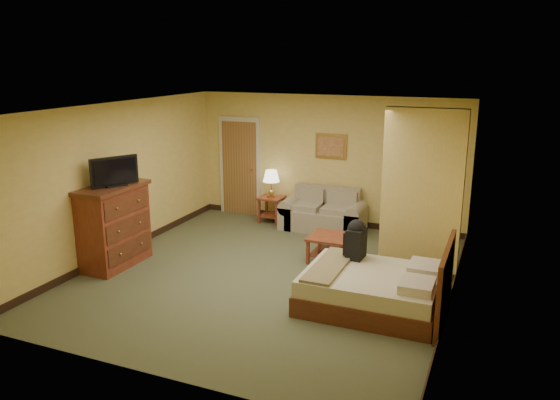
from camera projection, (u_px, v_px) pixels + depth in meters
The scene contains 17 objects.
floor at pixel (267, 275), 8.55m from camera, with size 6.00×6.00×0.00m, color #4D5336.
ceiling at pixel (266, 108), 7.88m from camera, with size 6.00×6.00×0.00m, color white.
back_wall at pixel (328, 161), 10.89m from camera, with size 5.50×0.02×2.60m, color #DDC05E.
left_wall at pixel (119, 180), 9.24m from camera, with size 0.02×6.00×2.60m, color #DDC05E.
right_wall at pixel (457, 215), 7.19m from camera, with size 0.02×6.00×2.60m, color #DDC05E.
partition at pixel (422, 194), 8.24m from camera, with size 1.20×0.15×2.60m, color #DDC05E.
door at pixel (240, 167), 11.65m from camera, with size 0.94×0.16×2.10m.
baseboard at pixel (326, 220), 11.20m from camera, with size 5.50×0.02×0.12m, color black.
loveseat at pixel (323, 216), 10.75m from camera, with size 1.64×0.76×0.83m.
side_table at pixel (271, 205), 11.22m from camera, with size 0.48×0.48×0.53m.
table_lamp at pixel (271, 177), 11.07m from camera, with size 0.34×0.34×0.56m.
coffee_table at pixel (331, 243), 9.07m from camera, with size 0.69×0.69×0.44m.
wall_picture at pixel (331, 146), 10.77m from camera, with size 0.64×0.04×0.50m.
dresser at pixel (114, 225), 8.81m from camera, with size 0.66×1.25×1.34m.
tv at pixel (114, 172), 8.55m from camera, with size 0.41×0.71×0.47m.
bed at pixel (376, 289), 7.38m from camera, with size 1.90×1.55×1.00m.
backpack at pixel (356, 238), 7.83m from camera, with size 0.27×0.35×0.58m.
Camera 1 is at (3.25, -7.27, 3.32)m, focal length 35.00 mm.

